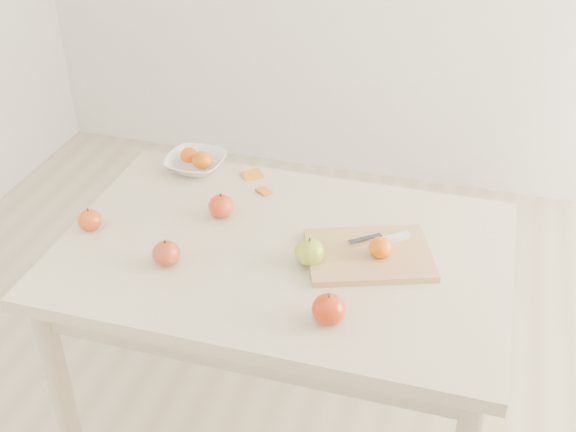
# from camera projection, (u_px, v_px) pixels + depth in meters

# --- Properties ---
(table) EXTENTS (1.20, 0.80, 0.75)m
(table) POSITION_uv_depth(u_px,v_px,m) (283.00, 276.00, 1.99)
(table) COLOR beige
(table) RESTS_ON ground
(cutting_board) EXTENTS (0.38, 0.33, 0.02)m
(cutting_board) POSITION_uv_depth(u_px,v_px,m) (369.00, 255.00, 1.90)
(cutting_board) COLOR tan
(cutting_board) RESTS_ON table
(board_tangerine) EXTENTS (0.06, 0.06, 0.05)m
(board_tangerine) POSITION_uv_depth(u_px,v_px,m) (381.00, 247.00, 1.86)
(board_tangerine) COLOR orange
(board_tangerine) RESTS_ON cutting_board
(fruit_bowl) EXTENTS (0.18, 0.18, 0.05)m
(fruit_bowl) POSITION_uv_depth(u_px,v_px,m) (196.00, 163.00, 2.28)
(fruit_bowl) COLOR white
(fruit_bowl) RESTS_ON table
(bowl_tangerine_near) EXTENTS (0.06, 0.06, 0.05)m
(bowl_tangerine_near) POSITION_uv_depth(u_px,v_px,m) (189.00, 155.00, 2.28)
(bowl_tangerine_near) COLOR #CB4B07
(bowl_tangerine_near) RESTS_ON fruit_bowl
(bowl_tangerine_far) EXTENTS (0.06, 0.06, 0.06)m
(bowl_tangerine_far) POSITION_uv_depth(u_px,v_px,m) (202.00, 160.00, 2.25)
(bowl_tangerine_far) COLOR #CF5E07
(bowl_tangerine_far) RESTS_ON fruit_bowl
(orange_peel_a) EXTENTS (0.07, 0.07, 0.01)m
(orange_peel_a) POSITION_uv_depth(u_px,v_px,m) (252.00, 176.00, 2.25)
(orange_peel_a) COLOR #CB6E0E
(orange_peel_a) RESTS_ON table
(orange_peel_b) EXTENTS (0.06, 0.05, 0.01)m
(orange_peel_b) POSITION_uv_depth(u_px,v_px,m) (264.00, 192.00, 2.17)
(orange_peel_b) COLOR orange
(orange_peel_b) RESTS_ON table
(paring_knife) EXTENTS (0.16, 0.09, 0.01)m
(paring_knife) POSITION_uv_depth(u_px,v_px,m) (391.00, 238.00, 1.93)
(paring_knife) COLOR silver
(paring_knife) RESTS_ON cutting_board
(apple_green) EXTENTS (0.08, 0.08, 0.07)m
(apple_green) POSITION_uv_depth(u_px,v_px,m) (309.00, 252.00, 1.86)
(apple_green) COLOR olive
(apple_green) RESTS_ON table
(apple_red_a) EXTENTS (0.07, 0.07, 0.07)m
(apple_red_a) POSITION_uv_depth(u_px,v_px,m) (221.00, 206.00, 2.05)
(apple_red_a) COLOR #911106
(apple_red_a) RESTS_ON table
(apple_red_c) EXTENTS (0.07, 0.07, 0.07)m
(apple_red_c) POSITION_uv_depth(u_px,v_px,m) (166.00, 253.00, 1.86)
(apple_red_c) COLOR maroon
(apple_red_c) RESTS_ON table
(apple_red_d) EXTENTS (0.07, 0.07, 0.06)m
(apple_red_d) POSITION_uv_depth(u_px,v_px,m) (90.00, 220.00, 2.00)
(apple_red_d) COLOR maroon
(apple_red_d) RESTS_ON table
(apple_red_e) EXTENTS (0.08, 0.08, 0.07)m
(apple_red_e) POSITION_uv_depth(u_px,v_px,m) (329.00, 309.00, 1.67)
(apple_red_e) COLOR maroon
(apple_red_e) RESTS_ON table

